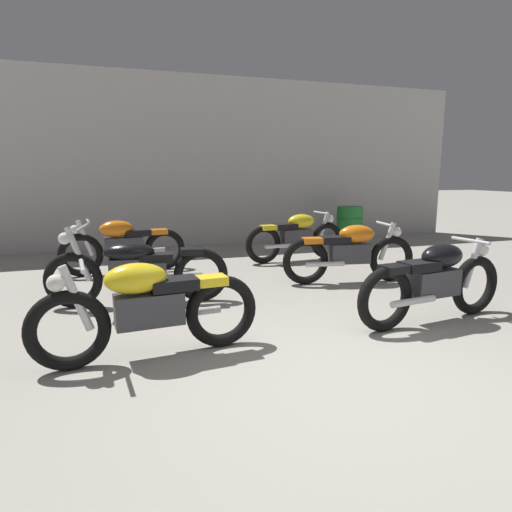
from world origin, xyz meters
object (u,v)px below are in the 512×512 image
(motorcycle_left_row_2, at_px, (123,245))
(motorcycle_right_row_2, at_px, (297,236))
(motorcycle_left_row_0, at_px, (148,307))
(motorcycle_right_row_1, at_px, (350,252))
(motorcycle_left_row_1, at_px, (137,268))
(motorcycle_right_row_0, at_px, (434,280))
(oil_drum, at_px, (349,226))

(motorcycle_left_row_2, distance_m, motorcycle_right_row_2, 3.02)
(motorcycle_left_row_0, bearing_deg, motorcycle_right_row_1, 30.97)
(motorcycle_left_row_1, bearing_deg, motorcycle_right_row_2, 33.13)
(motorcycle_right_row_0, bearing_deg, motorcycle_right_row_2, 90.35)
(motorcycle_right_row_0, distance_m, oil_drum, 5.18)
(oil_drum, bearing_deg, motorcycle_right_row_0, -110.37)
(motorcycle_right_row_2, xyz_separation_m, oil_drum, (1.83, 1.28, -0.03))
(motorcycle_left_row_0, xyz_separation_m, oil_drum, (4.77, 4.85, -0.03))
(motorcycle_left_row_2, distance_m, oil_drum, 5.02)
(oil_drum, bearing_deg, motorcycle_right_row_1, -120.02)
(motorcycle_right_row_1, bearing_deg, motorcycle_left_row_2, 150.94)
(motorcycle_right_row_0, xyz_separation_m, motorcycle_right_row_1, (0.05, 1.82, 0.00))
(motorcycle_left_row_1, relative_size, motorcycle_right_row_2, 1.10)
(motorcycle_right_row_0, bearing_deg, oil_drum, 69.63)
(motorcycle_left_row_0, height_order, motorcycle_left_row_1, motorcycle_left_row_1)
(motorcycle_left_row_2, relative_size, motorcycle_right_row_2, 1.00)
(motorcycle_left_row_0, distance_m, oil_drum, 6.80)
(motorcycle_left_row_0, height_order, motorcycle_left_row_2, same)
(motorcycle_right_row_0, height_order, oil_drum, motorcycle_right_row_0)
(motorcycle_right_row_0, relative_size, oil_drum, 2.32)
(motorcycle_right_row_1, xyz_separation_m, motorcycle_right_row_2, (-0.07, 1.76, 0.00))
(oil_drum, bearing_deg, motorcycle_left_row_2, -164.65)
(motorcycle_left_row_1, relative_size, motorcycle_right_row_1, 1.10)
(motorcycle_left_row_1, bearing_deg, motorcycle_left_row_2, 92.74)
(motorcycle_left_row_2, height_order, motorcycle_right_row_2, same)
(motorcycle_left_row_1, height_order, oil_drum, motorcycle_left_row_1)
(motorcycle_right_row_0, bearing_deg, motorcycle_left_row_2, 130.72)
(motorcycle_left_row_0, relative_size, motorcycle_right_row_2, 1.00)
(motorcycle_left_row_0, xyz_separation_m, motorcycle_right_row_2, (2.95, 3.57, 0.00))
(oil_drum, bearing_deg, motorcycle_left_row_0, -134.52)
(motorcycle_left_row_0, relative_size, motorcycle_right_row_0, 1.00)
(motorcycle_left_row_0, height_order, motorcycle_right_row_1, same)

